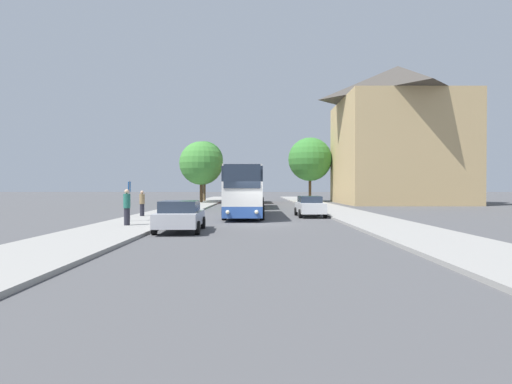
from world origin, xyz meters
name	(u,v)px	position (x,y,z in m)	size (l,w,h in m)	color
ground_plane	(256,224)	(0.00, 0.00, 0.00)	(300.00, 300.00, 0.00)	#4C4C4F
sidewalk_left	(138,222)	(-7.00, 0.00, 0.07)	(4.00, 120.00, 0.15)	gray
sidewalk_right	(375,222)	(7.00, 0.00, 0.07)	(4.00, 120.00, 0.15)	gray
building_right_background	(396,135)	(18.27, 28.27, 8.91)	(14.68, 14.63, 17.83)	tan
bus_front	(243,191)	(-0.93, 5.66, 1.89)	(2.77, 10.82, 3.56)	#2D519E
bus_middle	(249,191)	(-0.71, 18.33, 1.76)	(3.00, 10.23, 3.30)	silver
bus_rear	(250,190)	(-0.71, 31.31, 1.71)	(2.72, 10.38, 3.19)	gray
parked_car_left_curb	(179,216)	(-3.77, -4.22, 0.78)	(2.27, 4.36, 1.50)	#B7B7BC
parked_car_right_near	(308,206)	(3.82, 5.43, 0.78)	(1.97, 4.19, 1.50)	silver
bus_stop_sign	(128,196)	(-7.58, 0.06, 1.63)	(0.08, 0.45, 2.38)	gray
pedestrian_waiting_near	(141,203)	(-7.99, 4.11, 1.04)	(0.36, 0.36, 1.76)	#23232D
pedestrian_waiting_far	(125,207)	(-6.89, -2.56, 1.12)	(0.36, 0.36, 1.90)	#23232D
tree_left_near	(200,163)	(-7.29, 28.82, 5.28)	(5.70, 5.70, 7.99)	#47331E
tree_left_far	(203,160)	(-7.62, 34.44, 6.05)	(5.47, 5.47, 8.65)	brown
tree_right_near	(309,159)	(7.87, 35.37, 6.24)	(6.41, 6.41, 9.30)	#47331E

